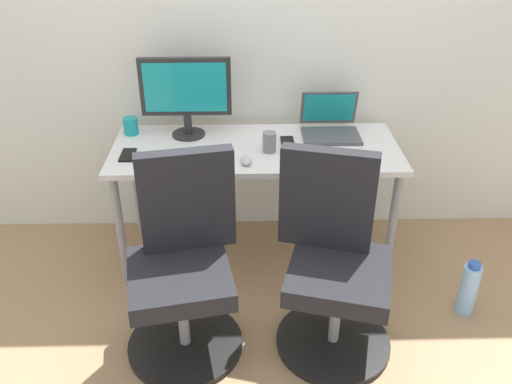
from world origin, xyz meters
TOP-DOWN VIEW (x-y plane):
  - ground_plane at (0.00, 0.00)m, footprint 5.28×5.28m
  - back_wall at (0.00, 0.38)m, footprint 4.40×0.04m
  - desk at (0.00, 0.00)m, footprint 1.51×0.60m
  - office_chair_left at (-0.34, -0.65)m, footprint 0.54×0.54m
  - office_chair_right at (0.33, -0.65)m, footprint 0.54×0.54m
  - water_bottle_on_floor at (1.05, -0.51)m, footprint 0.09×0.09m
  - desktop_monitor at (-0.37, 0.16)m, footprint 0.48×0.18m
  - open_laptop at (0.41, 0.16)m, footprint 0.31×0.28m
  - keyboard_by_monitor at (-0.40, -0.17)m, footprint 0.34×0.12m
  - keyboard_by_laptop at (0.39, -0.20)m, footprint 0.34×0.12m
  - mouse_by_monitor at (-0.05, -0.19)m, footprint 0.06×0.10m
  - mouse_by_laptop at (0.17, -0.23)m, footprint 0.06×0.10m
  - coffee_mug at (-0.68, 0.19)m, footprint 0.08×0.08m
  - pen_cup at (0.07, -0.06)m, footprint 0.07×0.07m
  - phone_near_monitor at (0.17, 0.04)m, footprint 0.07×0.14m
  - phone_near_laptop at (-0.65, -0.09)m, footprint 0.07×0.14m

SIDE VIEW (x-z plane):
  - ground_plane at x=0.00m, z-range 0.00..0.00m
  - water_bottle_on_floor at x=1.05m, z-range -0.01..0.30m
  - office_chair_left at x=-0.34m, z-range -0.05..0.89m
  - office_chair_right at x=0.33m, z-range -0.05..0.89m
  - desk at x=0.00m, z-range 0.28..0.98m
  - phone_near_monitor at x=0.17m, z-range 0.70..0.71m
  - phone_near_laptop at x=-0.65m, z-range 0.70..0.71m
  - keyboard_by_monitor at x=-0.40m, z-range 0.70..0.72m
  - keyboard_by_laptop at x=0.39m, z-range 0.70..0.72m
  - mouse_by_monitor at x=-0.05m, z-range 0.70..0.73m
  - mouse_by_laptop at x=0.17m, z-range 0.70..0.73m
  - coffee_mug at x=-0.68m, z-range 0.70..0.79m
  - pen_cup at x=0.07m, z-range 0.70..0.81m
  - open_laptop at x=0.41m, z-range 0.65..0.87m
  - desktop_monitor at x=-0.37m, z-range 0.74..1.17m
  - back_wall at x=0.00m, z-range 0.00..2.60m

